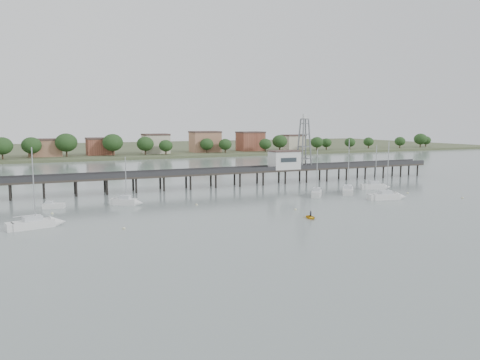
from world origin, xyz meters
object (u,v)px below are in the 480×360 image
object	(u,v)px
sailboat_d	(390,196)
sailboat_f	(317,193)
sailboat_e	(378,186)
yellow_dinghy	(311,218)
pier	(201,174)
sailboat_b	(129,202)
white_tender	(53,206)
lattice_tower	(304,144)
sailboat_c	(348,190)
sailboat_a	(42,223)

from	to	relation	value
sailboat_d	sailboat_f	size ratio (longest dim) A/B	1.18
sailboat_e	yellow_dinghy	xyz separation A→B (m)	(-36.20, -24.84, -0.65)
pier	sailboat_b	bearing A→B (deg)	-140.81
sailboat_b	white_tender	distance (m)	14.86
sailboat_d	lattice_tower	bearing A→B (deg)	103.84
lattice_tower	white_tender	xyz separation A→B (m)	(-68.34, -15.58, -10.60)
sailboat_c	white_tender	world-z (taller)	sailboat_c
lattice_tower	sailboat_d	distance (m)	36.02
sailboat_a	sailboat_b	bearing A→B (deg)	27.58
yellow_dinghy	white_tender	bearing A→B (deg)	154.36
sailboat_d	sailboat_e	world-z (taller)	sailboat_d
sailboat_d	pier	bearing A→B (deg)	145.01
sailboat_e	sailboat_a	bearing A→B (deg)	-153.81
pier	white_tender	bearing A→B (deg)	-157.07
yellow_dinghy	sailboat_a	bearing A→B (deg)	174.43
pier	white_tender	size ratio (longest dim) A/B	33.76
sailboat_a	yellow_dinghy	bearing A→B (deg)	-28.86
sailboat_c	sailboat_f	size ratio (longest dim) A/B	1.20
white_tender	yellow_dinghy	size ratio (longest dim) A/B	1.50
pier	sailboat_a	size ratio (longest dim) A/B	10.70
sailboat_d	sailboat_a	distance (m)	72.45
pier	lattice_tower	bearing A→B (deg)	0.00
lattice_tower	sailboat_b	size ratio (longest dim) A/B	1.46
sailboat_e	sailboat_c	bearing A→B (deg)	-152.30
lattice_tower	sailboat_e	distance (m)	24.90
sailboat_e	white_tender	world-z (taller)	sailboat_e
sailboat_b	sailboat_d	world-z (taller)	sailboat_d
lattice_tower	sailboat_f	xyz separation A→B (m)	(-10.71, -23.38, -10.45)
sailboat_b	white_tender	xyz separation A→B (m)	(-14.64, 2.51, -0.16)
sailboat_a	white_tender	size ratio (longest dim) A/B	3.15
sailboat_e	white_tender	size ratio (longest dim) A/B	2.71
lattice_tower	yellow_dinghy	world-z (taller)	lattice_tower
pier	sailboat_d	xyz separation A→B (m)	(33.15, -34.43, -3.16)
sailboat_c	white_tender	size ratio (longest dim) A/B	3.15
sailboat_c	sailboat_b	distance (m)	52.86
sailboat_b	sailboat_f	bearing A→B (deg)	23.03
sailboat_d	yellow_dinghy	distance (m)	29.84
sailboat_c	pier	bearing A→B (deg)	90.78
sailboat_f	sailboat_d	bearing A→B (deg)	-94.21
pier	sailboat_d	bearing A→B (deg)	-46.09
sailboat_b	sailboat_f	xyz separation A→B (m)	(42.99, -5.29, -0.01)
pier	white_tender	distance (m)	40.13
sailboat_b	lattice_tower	bearing A→B (deg)	48.66
sailboat_b	sailboat_a	xyz separation A→B (m)	(-17.10, -15.11, -0.02)
sailboat_a	yellow_dinghy	world-z (taller)	sailboat_a
sailboat_c	yellow_dinghy	bearing A→B (deg)	169.10
sailboat_e	sailboat_b	bearing A→B (deg)	-164.86
pier	sailboat_e	bearing A→B (deg)	-26.05
sailboat_a	sailboat_e	bearing A→B (deg)	-4.80
sailboat_a	pier	bearing A→B (deg)	26.31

